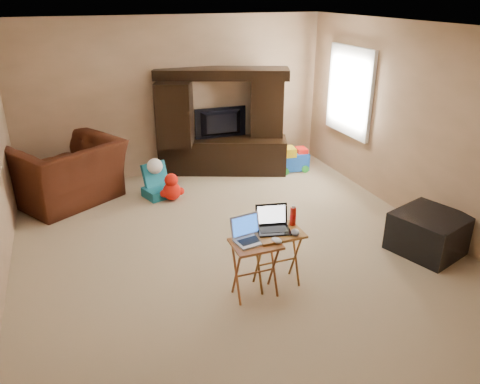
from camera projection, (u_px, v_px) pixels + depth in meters
name	position (u px, v px, depth m)	size (l,w,h in m)	color
floor	(234.00, 247.00, 5.62)	(5.50, 5.50, 0.00)	tan
ceiling	(233.00, 27.00, 4.63)	(5.50, 5.50, 0.00)	silver
wall_back	(175.00, 98.00, 7.49)	(5.00, 5.00, 0.00)	tan
wall_front	(391.00, 283.00, 2.77)	(5.00, 5.00, 0.00)	tan
wall_right	(419.00, 126.00, 5.93)	(5.50, 5.50, 0.00)	tan
window_pane	(351.00, 91.00, 7.20)	(1.20, 1.20, 0.00)	white
window_frame	(350.00, 91.00, 7.19)	(0.06, 1.14, 1.34)	white
entertainment_center	(222.00, 122.00, 7.61)	(2.10, 0.52, 1.72)	black
television	(222.00, 124.00, 7.65)	(0.87, 0.11, 0.50)	black
recliner	(67.00, 173.00, 6.65)	(1.38, 1.20, 0.89)	#471C0F
child_rocker	(157.00, 181.00, 6.88)	(0.37, 0.43, 0.50)	#16677B
plush_toy	(172.00, 187.00, 6.80)	(0.37, 0.31, 0.41)	red
push_toy	(291.00, 158.00, 7.90)	(0.57, 0.41, 0.43)	blue
ottoman	(429.00, 233.00, 5.46)	(0.73, 0.73, 0.47)	black
tray_table_left	(255.00, 269.00, 4.63)	(0.46, 0.37, 0.60)	#9B5A25
tray_table_right	(277.00, 258.00, 4.80)	(0.48, 0.38, 0.62)	#955724
laptop_left	(252.00, 231.00, 4.48)	(0.31, 0.26, 0.24)	#B5B5BA
laptop_right	(274.00, 221.00, 4.63)	(0.33, 0.27, 0.24)	black
mouse_left	(277.00, 240.00, 4.50)	(0.08, 0.12, 0.05)	white
mouse_right	(295.00, 232.00, 4.60)	(0.08, 0.13, 0.05)	#47474C
water_bottle	(293.00, 216.00, 4.77)	(0.06, 0.06, 0.19)	red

